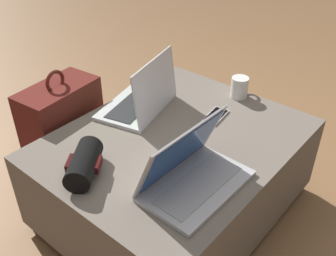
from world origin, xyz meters
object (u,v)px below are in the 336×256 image
(cell_phone, at_px, (216,116))
(coffee_mug, at_px, (240,87))
(backpack, at_px, (63,134))
(wrist_brace, at_px, (84,164))
(laptop_near, at_px, (192,174))
(laptop_far, at_px, (142,99))

(cell_phone, height_order, coffee_mug, coffee_mug)
(backpack, bearing_deg, wrist_brace, 57.68)
(laptop_near, bearing_deg, coffee_mug, 18.44)
(laptop_far, bearing_deg, wrist_brace, 3.70)
(coffee_mug, bearing_deg, backpack, 135.61)
(laptop_far, xyz_separation_m, wrist_brace, (-0.45, -0.14, -0.01))
(laptop_near, relative_size, laptop_far, 0.97)
(cell_phone, bearing_deg, laptop_near, 105.92)
(laptop_near, height_order, backpack, laptop_near)
(laptop_near, distance_m, coffee_mug, 0.66)
(laptop_far, xyz_separation_m, coffee_mug, (0.38, -0.26, -0.00))
(cell_phone, xyz_separation_m, wrist_brace, (-0.61, 0.14, 0.04))
(laptop_far, bearing_deg, backpack, -69.68)
(laptop_far, height_order, backpack, laptop_far)
(laptop_near, relative_size, cell_phone, 2.62)
(laptop_near, bearing_deg, backpack, 88.75)
(laptop_near, relative_size, coffee_mug, 3.26)
(laptop_near, distance_m, backpack, 0.81)
(wrist_brace, xyz_separation_m, coffee_mug, (0.82, -0.12, 0.00))
(laptop_far, distance_m, wrist_brace, 0.47)
(cell_phone, relative_size, backpack, 0.26)
(laptop_near, distance_m, wrist_brace, 0.37)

